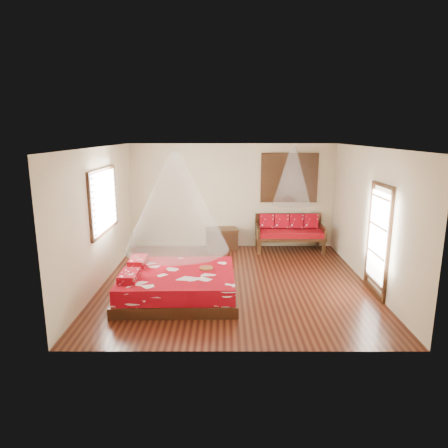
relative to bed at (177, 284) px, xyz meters
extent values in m
cube|color=black|center=(1.12, 0.76, -0.26)|extent=(5.50, 5.50, 0.02)
cube|color=white|center=(1.12, 0.76, 2.56)|extent=(5.50, 5.50, 0.02)
cube|color=beige|center=(-1.64, 0.76, 1.15)|extent=(0.02, 5.50, 2.80)
cube|color=beige|center=(3.88, 0.76, 1.15)|extent=(0.02, 5.50, 2.80)
cube|color=beige|center=(1.12, 3.52, 1.15)|extent=(5.50, 0.02, 2.80)
cube|color=beige|center=(1.12, -2.00, 1.15)|extent=(5.50, 0.02, 2.80)
cube|color=black|center=(0.02, 0.00, -0.15)|extent=(2.24, 2.04, 0.20)
cube|color=maroon|center=(0.02, 0.00, 0.10)|extent=(2.14, 1.94, 0.30)
cube|color=maroon|center=(-0.80, -0.44, 0.32)|extent=(0.33, 0.58, 0.15)
cube|color=maroon|center=(-0.82, 0.41, 0.32)|extent=(0.33, 0.58, 0.15)
cube|color=black|center=(1.80, 2.73, -0.04)|extent=(0.08, 0.08, 0.42)
cube|color=black|center=(3.47, 2.73, -0.04)|extent=(0.08, 0.08, 0.42)
cube|color=black|center=(1.80, 3.40, -0.04)|extent=(0.08, 0.08, 0.42)
cube|color=black|center=(3.47, 3.40, -0.04)|extent=(0.08, 0.08, 0.42)
cube|color=black|center=(2.64, 3.06, 0.13)|extent=(1.79, 0.79, 0.08)
cube|color=maroon|center=(2.64, 3.06, 0.24)|extent=(1.73, 0.73, 0.14)
cube|color=black|center=(2.64, 3.42, 0.42)|extent=(1.79, 0.06, 0.55)
cube|color=black|center=(1.78, 3.06, 0.29)|extent=(0.06, 0.79, 0.30)
cube|color=black|center=(3.49, 3.06, 0.29)|extent=(0.06, 0.79, 0.30)
cube|color=maroon|center=(2.04, 3.30, 0.50)|extent=(0.38, 0.20, 0.39)
cube|color=maroon|center=(2.44, 3.30, 0.50)|extent=(0.38, 0.20, 0.39)
cube|color=maroon|center=(2.84, 3.30, 0.50)|extent=(0.38, 0.20, 0.39)
cube|color=maroon|center=(3.23, 3.30, 0.50)|extent=(0.38, 0.20, 0.39)
cube|color=black|center=(0.83, 3.21, 0.01)|extent=(0.88, 0.69, 0.52)
cube|color=black|center=(0.83, 3.21, 0.29)|extent=(0.92, 0.74, 0.05)
cube|color=black|center=(2.64, 3.48, 1.65)|extent=(1.52, 0.06, 1.32)
cube|color=black|center=(2.64, 3.47, 1.65)|extent=(1.35, 0.04, 1.10)
cube|color=black|center=(-1.60, 0.96, 1.45)|extent=(0.08, 1.74, 1.34)
cube|color=white|center=(-1.56, 0.96, 1.45)|extent=(0.04, 1.54, 1.10)
cube|color=black|center=(3.84, 0.16, 0.80)|extent=(0.08, 1.02, 2.16)
cube|color=white|center=(3.82, 0.16, 0.90)|extent=(0.03, 0.82, 1.70)
cylinder|color=brown|center=(0.55, 0.18, 0.26)|extent=(0.26, 0.26, 0.03)
cone|color=white|center=(0.02, 0.00, 1.60)|extent=(1.94, 1.94, 1.80)
cone|color=white|center=(2.64, 3.01, 1.75)|extent=(0.99, 0.99, 1.50)
camera|label=1|loc=(0.90, -7.17, 2.83)|focal=32.00mm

